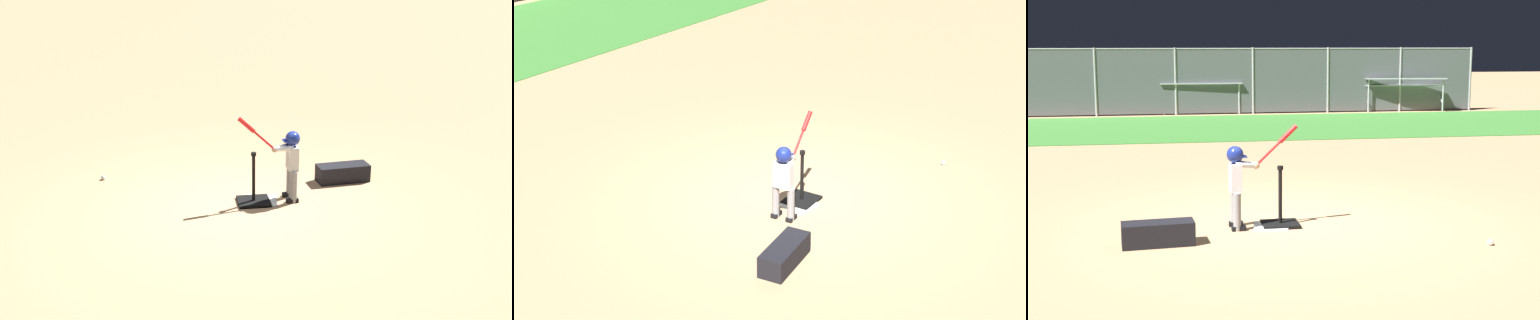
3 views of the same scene
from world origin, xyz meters
The scene contains 6 objects.
ground_plane centered at (0.00, 0.00, 0.00)m, with size 90.00×90.00×0.00m, color tan.
home_plate centered at (-0.30, -0.17, 0.01)m, with size 0.44×0.44×0.02m, color white.
batting_tee centered at (-0.17, -0.13, 0.10)m, with size 0.48×0.43×0.79m.
batter_child centered at (-0.71, -0.18, 0.68)m, with size 0.92×0.34×1.32m.
baseball centered at (2.12, -1.43, 0.04)m, with size 0.07×0.07×0.07m, color white.
equipment_bag centered at (-1.72, -0.79, 0.14)m, with size 0.84×0.32×0.28m, color black.
Camera 2 is at (-8.09, -4.59, 4.73)m, focal length 50.00 mm.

